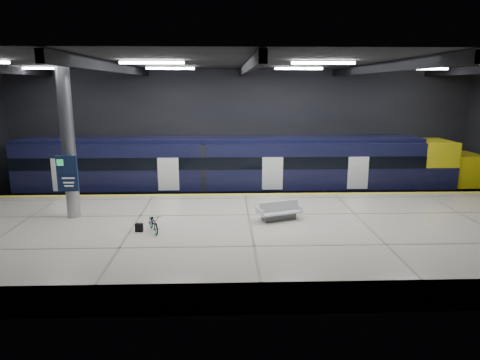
{
  "coord_description": "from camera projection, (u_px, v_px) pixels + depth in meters",
  "views": [
    {
      "loc": [
        -1.04,
        -20.04,
        6.97
      ],
      "look_at": [
        -0.31,
        1.5,
        2.2
      ],
      "focal_mm": 32.0,
      "sensor_mm": 36.0,
      "label": 1
    }
  ],
  "objects": [
    {
      "name": "ground",
      "position": [
        247.0,
        230.0,
        21.09
      ],
      "size": [
        30.0,
        30.0,
        0.0
      ],
      "primitive_type": "plane",
      "color": "black",
      "rests_on": "ground"
    },
    {
      "name": "bench",
      "position": [
        279.0,
        213.0,
        19.06
      ],
      "size": [
        2.11,
        1.42,
        0.86
      ],
      "rotation": [
        0.0,
        0.0,
        0.34
      ],
      "color": "#595B60",
      "rests_on": "platform"
    },
    {
      "name": "safety_strip",
      "position": [
        245.0,
        194.0,
        23.54
      ],
      "size": [
        30.0,
        0.4,
        0.01
      ],
      "primitive_type": "cube",
      "color": "yellow",
      "rests_on": "platform"
    },
    {
      "name": "pannier_bag",
      "position": [
        139.0,
        228.0,
        17.53
      ],
      "size": [
        0.32,
        0.23,
        0.35
      ],
      "primitive_type": "cube",
      "rotation": [
        0.0,
        0.0,
        -0.16
      ],
      "color": "black",
      "rests_on": "platform"
    },
    {
      "name": "train",
      "position": [
        250.0,
        168.0,
        26.03
      ],
      "size": [
        29.4,
        2.84,
        3.79
      ],
      "color": "black",
      "rests_on": "ground"
    },
    {
      "name": "room_shell",
      "position": [
        248.0,
        113.0,
        19.86
      ],
      "size": [
        30.1,
        16.1,
        8.05
      ],
      "color": "black",
      "rests_on": "ground"
    },
    {
      "name": "rails",
      "position": [
        243.0,
        199.0,
        26.44
      ],
      "size": [
        30.0,
        1.52,
        0.16
      ],
      "color": "gray",
      "rests_on": "ground"
    },
    {
      "name": "bicycle",
      "position": [
        154.0,
        223.0,
        17.51
      ],
      "size": [
        1.0,
        1.51,
        0.75
      ],
      "primitive_type": "imported",
      "rotation": [
        0.0,
        0.0,
        0.38
      ],
      "color": "#99999E",
      "rests_on": "platform"
    },
    {
      "name": "platform",
      "position": [
        250.0,
        237.0,
        18.54
      ],
      "size": [
        30.0,
        11.0,
        1.1
      ],
      "primitive_type": "cube",
      "color": "beige",
      "rests_on": "ground"
    },
    {
      "name": "info_column",
      "position": [
        68.0,
        144.0,
        18.86
      ],
      "size": [
        0.9,
        0.78,
        6.9
      ],
      "color": "#9EA0A5",
      "rests_on": "platform"
    }
  ]
}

